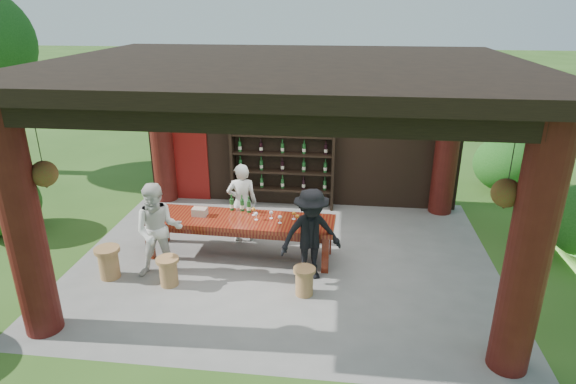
# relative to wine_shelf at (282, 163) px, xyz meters

# --- Properties ---
(ground) EXTENTS (90.00, 90.00, 0.00)m
(ground) POSITION_rel_wine_shelf_xyz_m (0.37, -2.45, -1.02)
(ground) COLOR #2D5119
(ground) RESTS_ON ground
(pavilion) EXTENTS (7.50, 6.00, 3.60)m
(pavilion) POSITION_rel_wine_shelf_xyz_m (0.36, -2.02, 1.11)
(pavilion) COLOR slate
(pavilion) RESTS_ON ground
(wine_shelf) EXTENTS (2.30, 0.35, 2.03)m
(wine_shelf) POSITION_rel_wine_shelf_xyz_m (0.00, 0.00, 0.00)
(wine_shelf) COLOR black
(wine_shelf) RESTS_ON ground
(tasting_table) EXTENTS (3.43, 0.99, 0.75)m
(tasting_table) POSITION_rel_wine_shelf_xyz_m (-0.47, -2.42, -0.39)
(tasting_table) COLOR #5A120C
(tasting_table) RESTS_ON ground
(stool_near_left) EXTENTS (0.37, 0.37, 0.49)m
(stool_near_left) POSITION_rel_wine_shelf_xyz_m (-1.42, -3.53, -0.76)
(stool_near_left) COLOR olive
(stool_near_left) RESTS_ON ground
(stool_near_right) EXTENTS (0.36, 0.36, 0.47)m
(stool_near_right) POSITION_rel_wine_shelf_xyz_m (0.81, -3.54, -0.77)
(stool_near_right) COLOR olive
(stool_near_right) RESTS_ON ground
(stool_far_left) EXTENTS (0.42, 0.42, 0.55)m
(stool_far_left) POSITION_rel_wine_shelf_xyz_m (-2.49, -3.42, -0.73)
(stool_far_left) COLOR olive
(stool_far_left) RESTS_ON ground
(host) EXTENTS (0.64, 0.49, 1.56)m
(host) POSITION_rel_wine_shelf_xyz_m (-0.54, -1.79, -0.24)
(host) COLOR silver
(host) RESTS_ON ground
(guest_woman) EXTENTS (0.95, 0.83, 1.64)m
(guest_woman) POSITION_rel_wine_shelf_xyz_m (-1.65, -3.21, -0.20)
(guest_woman) COLOR silver
(guest_woman) RESTS_ON ground
(guest_man) EXTENTS (1.17, 0.93, 1.59)m
(guest_man) POSITION_rel_wine_shelf_xyz_m (0.86, -3.02, -0.22)
(guest_man) COLOR black
(guest_man) RESTS_ON ground
(table_bottles) EXTENTS (0.41, 0.15, 0.31)m
(table_bottles) POSITION_rel_wine_shelf_xyz_m (-0.50, -2.09, -0.11)
(table_bottles) COLOR #194C1E
(table_bottles) RESTS_ON tasting_table
(table_glasses) EXTENTS (0.89, 0.35, 0.15)m
(table_glasses) POSITION_rel_wine_shelf_xyz_m (0.18, -2.40, -0.19)
(table_glasses) COLOR silver
(table_glasses) RESTS_ON tasting_table
(napkin_basket) EXTENTS (0.27, 0.19, 0.14)m
(napkin_basket) POSITION_rel_wine_shelf_xyz_m (-1.20, -2.38, -0.20)
(napkin_basket) COLOR #BF6672
(napkin_basket) RESTS_ON tasting_table
(shrubs) EXTENTS (14.42, 8.95, 1.36)m
(shrubs) POSITION_rel_wine_shelf_xyz_m (2.79, -1.64, -0.47)
(shrubs) COLOR #194C14
(shrubs) RESTS_ON ground
(trees) EXTENTS (20.91, 9.20, 4.80)m
(trees) POSITION_rel_wine_shelf_xyz_m (4.10, -1.16, 2.35)
(trees) COLOR #3F2819
(trees) RESTS_ON ground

